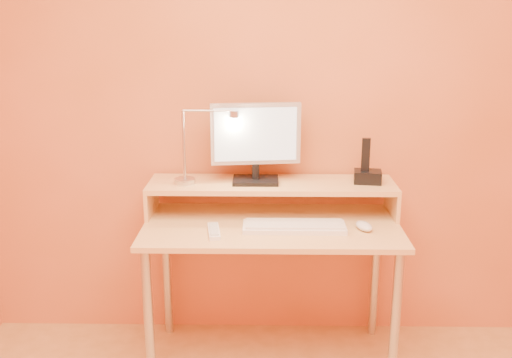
{
  "coord_description": "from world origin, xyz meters",
  "views": [
    {
      "loc": [
        -0.03,
        -1.4,
        1.68
      ],
      "look_at": [
        -0.07,
        1.13,
        0.95
      ],
      "focal_mm": 41.1,
      "sensor_mm": 36.0,
      "label": 1
    }
  ],
  "objects_px": {
    "phone_dock": "(368,177)",
    "monitor_panel": "(256,134)",
    "lamp_base": "(185,181)",
    "keyboard": "(294,227)",
    "remote_control": "(214,231)",
    "mouse": "(364,226)"
  },
  "relations": [
    {
      "from": "lamp_base",
      "to": "phone_dock",
      "type": "relative_size",
      "value": 0.77
    },
    {
      "from": "monitor_panel",
      "to": "remote_control",
      "type": "relative_size",
      "value": 2.33
    },
    {
      "from": "mouse",
      "to": "remote_control",
      "type": "relative_size",
      "value": 0.59
    },
    {
      "from": "lamp_base",
      "to": "keyboard",
      "type": "relative_size",
      "value": 0.21
    },
    {
      "from": "keyboard",
      "to": "mouse",
      "type": "bearing_deg",
      "value": 0.2
    },
    {
      "from": "keyboard",
      "to": "remote_control",
      "type": "height_order",
      "value": "keyboard"
    },
    {
      "from": "monitor_panel",
      "to": "lamp_base",
      "type": "xyz_separation_m",
      "value": [
        -0.34,
        -0.04,
        -0.23
      ]
    },
    {
      "from": "monitor_panel",
      "to": "lamp_base",
      "type": "relative_size",
      "value": 4.31
    },
    {
      "from": "phone_dock",
      "to": "monitor_panel",
      "type": "bearing_deg",
      "value": -173.35
    },
    {
      "from": "monitor_panel",
      "to": "lamp_base",
      "type": "bearing_deg",
      "value": 179.78
    },
    {
      "from": "keyboard",
      "to": "remote_control",
      "type": "relative_size",
      "value": 2.54
    },
    {
      "from": "keyboard",
      "to": "mouse",
      "type": "distance_m",
      "value": 0.32
    },
    {
      "from": "phone_dock",
      "to": "lamp_base",
      "type": "bearing_deg",
      "value": -170.35
    },
    {
      "from": "lamp_base",
      "to": "phone_dock",
      "type": "height_order",
      "value": "phone_dock"
    },
    {
      "from": "monitor_panel",
      "to": "phone_dock",
      "type": "distance_m",
      "value": 0.58
    },
    {
      "from": "phone_dock",
      "to": "mouse",
      "type": "relative_size",
      "value": 1.19
    },
    {
      "from": "keyboard",
      "to": "monitor_panel",
      "type": "bearing_deg",
      "value": 127.8
    },
    {
      "from": "lamp_base",
      "to": "remote_control",
      "type": "height_order",
      "value": "lamp_base"
    },
    {
      "from": "mouse",
      "to": "phone_dock",
      "type": "bearing_deg",
      "value": 58.82
    },
    {
      "from": "monitor_panel",
      "to": "phone_dock",
      "type": "height_order",
      "value": "monitor_panel"
    },
    {
      "from": "monitor_panel",
      "to": "phone_dock",
      "type": "bearing_deg",
      "value": -7.97
    },
    {
      "from": "keyboard",
      "to": "mouse",
      "type": "height_order",
      "value": "mouse"
    }
  ]
}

